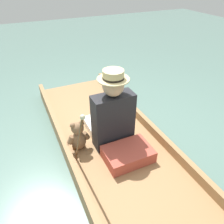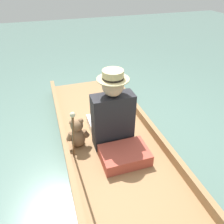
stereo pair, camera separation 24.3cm
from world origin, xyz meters
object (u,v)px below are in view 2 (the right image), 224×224
Objects in this scene: seated_person at (111,115)px; teddy_bear at (78,134)px; wine_glass at (129,114)px; walking_cane at (73,135)px.

seated_person is 2.40× the size of teddy_bear.
teddy_bear is (-0.40, 0.01, -0.18)m from seated_person.
seated_person is 0.44m from teddy_bear.
walking_cane is at bearing -139.91° from wine_glass.
wine_glass is 1.19m from walking_cane.
walking_cane is (-0.85, -0.72, 0.42)m from wine_glass.
seated_person is at bearing 38.00° from walking_cane.
walking_cane is at bearing -102.41° from teddy_bear.
walking_cane is at bearing -134.44° from seated_person.
seated_person reaches higher than wine_glass.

